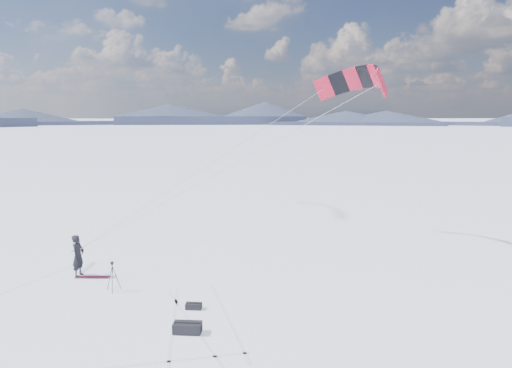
{
  "coord_description": "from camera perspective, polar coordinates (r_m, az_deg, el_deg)",
  "views": [
    {
      "loc": [
        5.61,
        -15.56,
        7.28
      ],
      "look_at": [
        6.96,
        5.98,
        3.79
      ],
      "focal_mm": 30.0,
      "sensor_mm": 36.0,
      "label": 1
    }
  ],
  "objects": [
    {
      "name": "snowkiter",
      "position": [
        21.55,
        -22.47,
        -11.27
      ],
      "size": [
        0.57,
        0.77,
        1.94
      ],
      "primitive_type": "imported",
      "rotation": [
        0.0,
        0.0,
        1.41
      ],
      "color": "black",
      "rests_on": "ground"
    },
    {
      "name": "power_kite",
      "position": [
        24.91,
        13.25,
        13.12
      ],
      "size": [
        15.36,
        7.59,
        8.79
      ],
      "color": "red",
      "rests_on": "ground"
    },
    {
      "name": "gear_bag_b",
      "position": [
        17.02,
        -8.32,
        -15.78
      ],
      "size": [
        0.64,
        0.37,
        0.27
      ],
      "rotation": [
        0.0,
        0.0,
        -0.14
      ],
      "color": "black",
      "rests_on": "ground"
    },
    {
      "name": "snowboard",
      "position": [
        21.15,
        -20.99,
        -11.51
      ],
      "size": [
        1.52,
        0.4,
        0.04
      ],
      "primitive_type": "cube",
      "rotation": [
        0.0,
        0.0,
        -0.08
      ],
      "color": "maroon",
      "rests_on": "ground"
    },
    {
      "name": "ground",
      "position": [
        18.07,
        -22.15,
        -15.27
      ],
      "size": [
        1800.0,
        1800.0,
        0.0
      ],
      "primitive_type": "plane",
      "color": "white"
    },
    {
      "name": "tripod",
      "position": [
        19.12,
        -18.58,
        -11.07
      ],
      "size": [
        0.58,
        0.54,
        1.27
      ],
      "rotation": [
        0.0,
        0.0,
        0.63
      ],
      "color": "black",
      "rests_on": "ground"
    },
    {
      "name": "gear_bag_a",
      "position": [
        15.39,
        -9.13,
        -18.37
      ],
      "size": [
        1.0,
        0.57,
        0.42
      ],
      "rotation": [
        0.0,
        0.0,
        -0.13
      ],
      "color": "black",
      "rests_on": "ground"
    },
    {
      "name": "snow_tracks",
      "position": [
        17.98,
        -24.55,
        -15.55
      ],
      "size": [
        14.76,
        10.25,
        0.01
      ],
      "color": "#AEC1DF",
      "rests_on": "ground"
    },
    {
      "name": "horizon_hills",
      "position": [
        17.13,
        -22.73,
        -6.56
      ],
      "size": [
        704.0,
        704.0,
        8.0
      ],
      "color": "black",
      "rests_on": "ground"
    }
  ]
}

